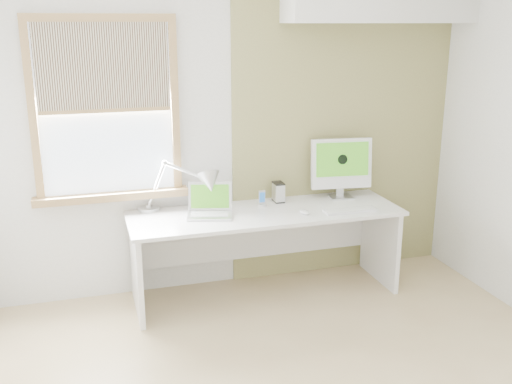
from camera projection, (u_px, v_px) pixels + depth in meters
name	position (u px, v px, depth m)	size (l,w,h in m)	color
room	(310.00, 191.00, 3.26)	(4.04, 3.54, 2.64)	tan
accent_wall	(343.00, 129.00, 5.14)	(2.00, 0.02, 2.60)	olive
window	(106.00, 111.00, 4.50)	(1.20, 0.14, 1.42)	#997545
desk	(263.00, 232.00, 4.85)	(2.20, 0.70, 0.73)	white
desk_lamp	(198.00, 185.00, 4.69)	(0.69, 0.42, 0.42)	silver
laptop	(210.00, 207.00, 4.65)	(0.40, 0.36, 0.24)	silver
phone_dock	(262.00, 202.00, 4.87)	(0.08, 0.08, 0.13)	silver
external_drive	(278.00, 192.00, 4.98)	(0.08, 0.13, 0.17)	silver
imac	(341.00, 165.00, 5.05)	(0.53, 0.20, 0.52)	silver
keyboard	(350.00, 210.00, 4.74)	(0.44, 0.12, 0.02)	white
mouse	(304.00, 212.00, 4.68)	(0.07, 0.11, 0.03)	white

